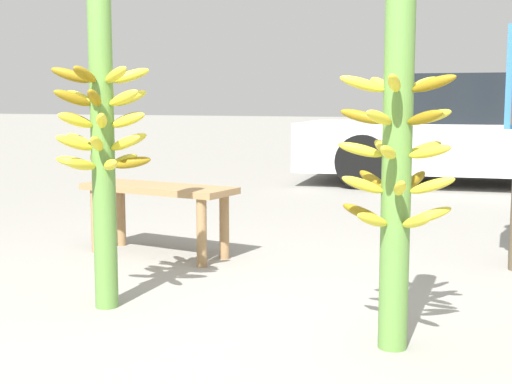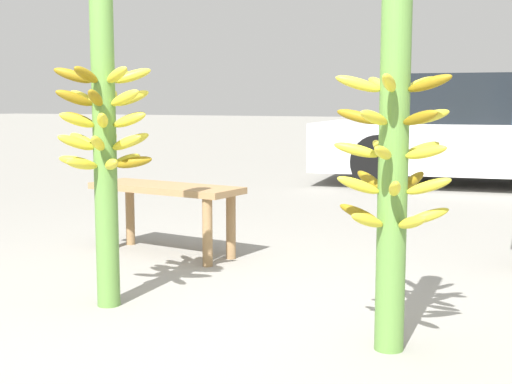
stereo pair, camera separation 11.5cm
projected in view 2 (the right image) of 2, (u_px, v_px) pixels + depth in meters
The scene contains 5 objects.
ground_plane at pixel (194, 340), 2.91m from camera, with size 80.00×80.00×0.00m, color gray.
banana_stalk_left at pixel (104, 132), 3.29m from camera, with size 0.45×0.46×1.58m.
banana_stalk_center at pixel (393, 171), 2.71m from camera, with size 0.46×0.46×1.34m.
market_bench at pixel (166, 199), 4.48m from camera, with size 1.04×0.45×0.45m.
parked_car at pixel (508, 133), 8.13m from camera, with size 4.39×2.33×1.26m.
Camera 2 is at (1.45, -2.42, 0.97)m, focal length 50.00 mm.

